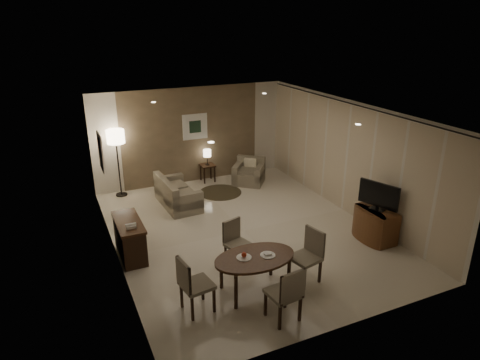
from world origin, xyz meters
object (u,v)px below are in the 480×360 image
armchair (249,171)px  side_table (208,173)px  console_desk (130,238)px  chair_right (305,257)px  chair_left (197,284)px  tv_cabinet (376,224)px  chair_near (283,292)px  sofa (178,192)px  dining_table (255,274)px  floor_lamp (118,163)px  chair_far (239,244)px

armchair → side_table: 1.20m
console_desk → chair_right: chair_right is taller
console_desk → chair_left: bearing=-73.3°
tv_cabinet → chair_near: 3.41m
chair_left → side_table: chair_left is taller
sofa → dining_table: bearing=179.1°
sofa → floor_lamp: (-1.20, 1.25, 0.53)m
chair_far → side_table: bearing=60.1°
chair_far → floor_lamp: size_ratio=0.50×
chair_near → chair_far: 1.70m
floor_lamp → chair_left: bearing=-87.0°
dining_table → chair_right: chair_right is taller
floor_lamp → chair_right: bearing=-67.1°
side_table → floor_lamp: (-2.48, -0.03, 0.65)m
chair_near → side_table: (1.05, 6.18, -0.23)m
chair_left → tv_cabinet: bearing=-89.1°
dining_table → armchair: armchair is taller
dining_table → sofa: bearing=92.1°
chair_left → floor_lamp: floor_lamp is taller
console_desk → chair_right: size_ratio=1.23×
armchair → side_table: bearing=-174.1°
dining_table → armchair: bearing=65.5°
console_desk → dining_table: size_ratio=0.84×
chair_near → armchair: (2.06, 5.52, -0.12)m
console_desk → dining_table: (1.72, -2.09, -0.04)m
chair_left → floor_lamp: size_ratio=0.54×
console_desk → tv_cabinet: bearing=-17.1°
chair_right → side_table: size_ratio=1.95×
chair_right → chair_left: bearing=-103.7°
console_desk → chair_near: bearing=-58.4°
sofa → armchair: 2.36m
dining_table → side_table: (1.13, 5.34, -0.09)m
sofa → chair_far: bearing=-178.8°
console_desk → chair_right: 3.46m
chair_near → armchair: 5.90m
dining_table → chair_near: bearing=-84.8°
chair_right → chair_near: bearing=-62.8°
chair_far → side_table: size_ratio=1.78×
side_table → floor_lamp: bearing=-179.4°
chair_near → chair_far: chair_near is taller
chair_far → console_desk: bearing=129.1°
console_desk → floor_lamp: floor_lamp is taller
chair_near → chair_right: size_ratio=0.99×
console_desk → chair_right: (2.66, -2.20, 0.11)m
sofa → chair_near: bearing=179.6°
dining_table → chair_left: size_ratio=1.47×
tv_cabinet → armchair: (-1.03, 4.10, 0.01)m
chair_left → chair_right: chair_right is taller
tv_cabinet → dining_table: bearing=-169.4°
tv_cabinet → sofa: sofa is taller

